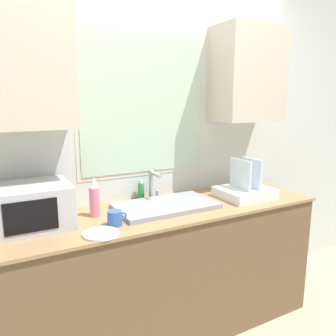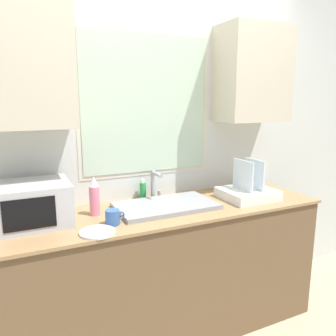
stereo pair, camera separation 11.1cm
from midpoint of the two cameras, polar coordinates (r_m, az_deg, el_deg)
countertop at (r=2.39m, az=-1.94°, el=-17.41°), size 2.20×0.64×0.91m
wall_back at (r=2.37m, az=-5.30°, el=6.46°), size 6.00×0.38×2.60m
sink_basin at (r=2.21m, az=-1.89°, el=-6.58°), size 0.66×0.39×0.03m
faucet at (r=2.36m, az=-3.98°, el=-2.57°), size 0.08×0.17×0.22m
microwave at (r=2.04m, az=-23.87°, el=-6.03°), size 0.41×0.38×0.24m
dish_rack at (r=2.49m, az=11.99°, el=-3.85°), size 0.37×0.33×0.29m
spray_bottle at (r=2.09m, az=-14.18°, el=-5.03°), size 0.06×0.06×0.25m
soap_bottle at (r=2.39m, az=-6.03°, el=-3.96°), size 0.04×0.04×0.15m
mug_near_sink at (r=1.93m, az=-10.88°, el=-8.60°), size 0.12×0.08×0.09m
small_plate at (r=1.84m, az=-13.38°, el=-11.06°), size 0.20×0.20×0.01m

